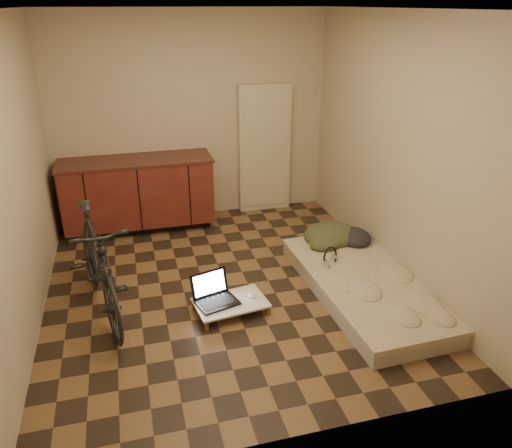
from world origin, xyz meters
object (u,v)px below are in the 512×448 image
object	(u,v)px
futon	(366,285)
lap_desk	(231,303)
laptop	(215,296)
bicycle	(97,259)

from	to	relation	value
futon	lap_desk	size ratio (longest dim) A/B	3.01
futon	laptop	size ratio (longest dim) A/B	4.83
futon	lap_desk	world-z (taller)	futon
futon	laptop	world-z (taller)	laptop
laptop	bicycle	bearing A→B (deg)	148.92
lap_desk	laptop	bearing A→B (deg)	150.30
bicycle	lap_desk	bearing A→B (deg)	-27.72
futon	laptop	xyz separation A→B (m)	(-1.50, 0.09, 0.07)
bicycle	lap_desk	world-z (taller)	bicycle
lap_desk	laptop	distance (m)	0.16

